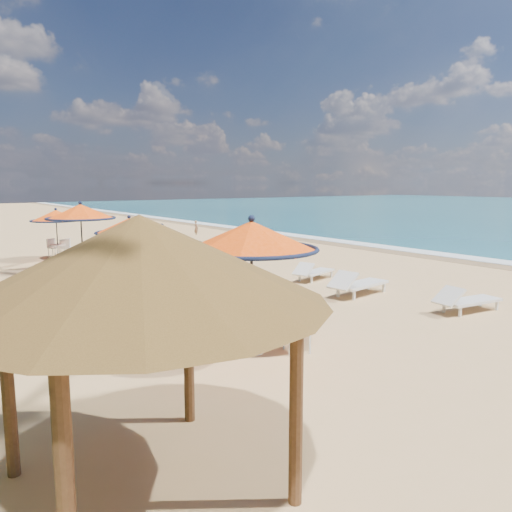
{
  "coord_description": "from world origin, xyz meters",
  "views": [
    {
      "loc": [
        -10.54,
        -7.84,
        3.2
      ],
      "look_at": [
        -2.5,
        3.2,
        1.2
      ],
      "focal_mm": 35.0,
      "sensor_mm": 36.0,
      "label": 1
    }
  ],
  "objects_px": {
    "station_1": "(161,247)",
    "lounger_mid": "(357,283)",
    "station_4": "(57,222)",
    "lounger_near": "(466,300)",
    "station_0": "(251,248)",
    "station_2": "(130,234)",
    "station_3": "(80,218)",
    "palapa": "(141,262)",
    "lounger_far": "(313,271)"
  },
  "relations": [
    {
      "from": "station_1",
      "to": "station_4",
      "type": "xyz_separation_m",
      "value": [
        0.1,
        10.29,
        -0.01
      ]
    },
    {
      "from": "station_1",
      "to": "lounger_mid",
      "type": "distance_m",
      "value": 5.63
    },
    {
      "from": "station_4",
      "to": "station_3",
      "type": "bearing_deg",
      "value": -92.08
    },
    {
      "from": "station_1",
      "to": "lounger_mid",
      "type": "relative_size",
      "value": 0.99
    },
    {
      "from": "station_4",
      "to": "lounger_near",
      "type": "xyz_separation_m",
      "value": [
        5.8,
        -15.18,
        -1.27
      ]
    },
    {
      "from": "station_2",
      "to": "station_3",
      "type": "relative_size",
      "value": 0.86
    },
    {
      "from": "station_4",
      "to": "lounger_mid",
      "type": "height_order",
      "value": "station_4"
    },
    {
      "from": "station_1",
      "to": "station_3",
      "type": "distance_m",
      "value": 6.62
    },
    {
      "from": "station_0",
      "to": "station_3",
      "type": "xyz_separation_m",
      "value": [
        0.11,
        10.76,
        -0.04
      ]
    },
    {
      "from": "station_0",
      "to": "station_4",
      "type": "relative_size",
      "value": 1.2
    },
    {
      "from": "lounger_mid",
      "to": "palapa",
      "type": "bearing_deg",
      "value": -157.76
    },
    {
      "from": "station_2",
      "to": "station_3",
      "type": "xyz_separation_m",
      "value": [
        -0.49,
        3.38,
        0.33
      ]
    },
    {
      "from": "station_3",
      "to": "palapa",
      "type": "bearing_deg",
      "value": -104.41
    },
    {
      "from": "station_4",
      "to": "station_0",
      "type": "bearing_deg",
      "value": -90.96
    },
    {
      "from": "palapa",
      "to": "lounger_mid",
      "type": "bearing_deg",
      "value": 30.06
    },
    {
      "from": "station_0",
      "to": "lounger_far",
      "type": "relative_size",
      "value": 1.39
    },
    {
      "from": "station_0",
      "to": "station_4",
      "type": "height_order",
      "value": "station_0"
    },
    {
      "from": "station_2",
      "to": "lounger_mid",
      "type": "xyz_separation_m",
      "value": [
        4.65,
        -5.24,
        -1.26
      ]
    },
    {
      "from": "station_2",
      "to": "station_3",
      "type": "height_order",
      "value": "station_3"
    },
    {
      "from": "lounger_near",
      "to": "palapa",
      "type": "height_order",
      "value": "palapa"
    },
    {
      "from": "station_1",
      "to": "station_3",
      "type": "bearing_deg",
      "value": 90.25
    },
    {
      "from": "station_2",
      "to": "lounger_near",
      "type": "bearing_deg",
      "value": -56.16
    },
    {
      "from": "lounger_far",
      "to": "station_3",
      "type": "bearing_deg",
      "value": 116.9
    },
    {
      "from": "lounger_far",
      "to": "palapa",
      "type": "relative_size",
      "value": 0.5
    },
    {
      "from": "station_4",
      "to": "palapa",
      "type": "xyz_separation_m",
      "value": [
        -3.63,
        -17.3,
        0.84
      ]
    },
    {
      "from": "station_4",
      "to": "lounger_far",
      "type": "relative_size",
      "value": 1.16
    },
    {
      "from": "station_3",
      "to": "lounger_near",
      "type": "height_order",
      "value": "station_3"
    },
    {
      "from": "lounger_mid",
      "to": "palapa",
      "type": "relative_size",
      "value": 0.58
    },
    {
      "from": "palapa",
      "to": "station_3",
      "type": "bearing_deg",
      "value": 75.59
    },
    {
      "from": "station_0",
      "to": "palapa",
      "type": "xyz_separation_m",
      "value": [
        -3.39,
        -2.86,
        0.43
      ]
    },
    {
      "from": "station_3",
      "to": "lounger_far",
      "type": "bearing_deg",
      "value": -47.46
    },
    {
      "from": "station_1",
      "to": "palapa",
      "type": "xyz_separation_m",
      "value": [
        -3.53,
        -7.01,
        0.83
      ]
    },
    {
      "from": "station_1",
      "to": "station_3",
      "type": "xyz_separation_m",
      "value": [
        -0.03,
        6.61,
        0.36
      ]
    },
    {
      "from": "station_0",
      "to": "lounger_near",
      "type": "relative_size",
      "value": 1.32
    },
    {
      "from": "station_1",
      "to": "lounger_near",
      "type": "xyz_separation_m",
      "value": [
        5.9,
        -4.89,
        -1.28
      ]
    },
    {
      "from": "lounger_near",
      "to": "palapa",
      "type": "xyz_separation_m",
      "value": [
        -9.43,
        -2.12,
        2.11
      ]
    },
    {
      "from": "station_0",
      "to": "lounger_far",
      "type": "height_order",
      "value": "station_0"
    },
    {
      "from": "lounger_mid",
      "to": "station_4",
      "type": "bearing_deg",
      "value": 104.33
    },
    {
      "from": "station_4",
      "to": "lounger_mid",
      "type": "bearing_deg",
      "value": -67.86
    },
    {
      "from": "station_1",
      "to": "station_4",
      "type": "distance_m",
      "value": 10.29
    },
    {
      "from": "station_0",
      "to": "station_2",
      "type": "height_order",
      "value": "station_0"
    },
    {
      "from": "station_1",
      "to": "station_3",
      "type": "relative_size",
      "value": 0.85
    },
    {
      "from": "station_2",
      "to": "lounger_near",
      "type": "relative_size",
      "value": 1.12
    },
    {
      "from": "station_4",
      "to": "lounger_near",
      "type": "height_order",
      "value": "station_4"
    },
    {
      "from": "station_2",
      "to": "lounger_mid",
      "type": "distance_m",
      "value": 7.12
    },
    {
      "from": "station_3",
      "to": "palapa",
      "type": "relative_size",
      "value": 0.67
    },
    {
      "from": "station_4",
      "to": "lounger_far",
      "type": "bearing_deg",
      "value": -60.68
    },
    {
      "from": "station_2",
      "to": "lounger_far",
      "type": "distance_m",
      "value": 6.04
    },
    {
      "from": "station_0",
      "to": "lounger_near",
      "type": "xyz_separation_m",
      "value": [
        6.04,
        -0.74,
        -1.68
      ]
    },
    {
      "from": "station_2",
      "to": "lounger_far",
      "type": "height_order",
      "value": "station_2"
    }
  ]
}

